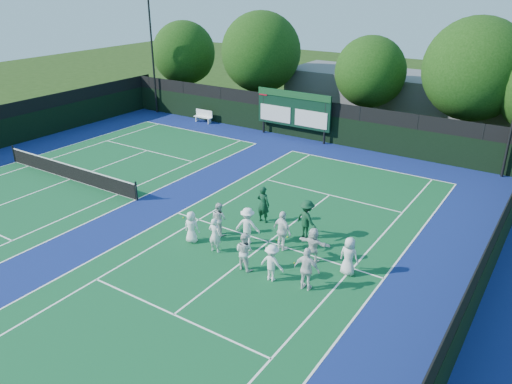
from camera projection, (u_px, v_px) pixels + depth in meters
The scene contains 31 objects.
ground at pixel (256, 251), 22.01m from camera, with size 120.00×120.00×0.00m, color #1D360E.
court_apron at pixel (170, 211), 25.81m from camera, with size 34.00×32.00×0.01m, color navy.
near_court at pixel (268, 242), 22.78m from camera, with size 11.05×23.85×0.01m.
left_court at pixel (71, 179), 29.85m from camera, with size 11.05×23.85×0.01m.
back_fence at pixel (308, 121), 36.77m from camera, with size 34.00×0.08×3.00m.
divider_fence_right at pixel (483, 277), 17.69m from camera, with size 0.08×32.00×3.00m.
scoreboard at pixel (293, 109), 36.64m from camera, with size 6.00×0.21×3.55m.
clubhouse at pixel (398, 99), 40.63m from camera, with size 18.00×6.00×4.00m, color #5E5E63.
light_pole_left at pixel (151, 39), 42.16m from camera, with size 1.20×0.30×10.12m.
tennis_net at pixel (69, 172), 29.66m from camera, with size 11.30×0.10×1.10m.
bench at pixel (204, 116), 41.35m from camera, with size 1.65×0.47×1.04m.
tree_a at pixel (186, 54), 45.62m from camera, with size 5.71×5.71×7.63m.
tree_b at pixel (263, 54), 41.11m from camera, with size 6.56×6.56×8.74m.
tree_c at pixel (372, 74), 36.55m from camera, with size 5.19×5.19×7.36m.
tree_d at pixel (477, 72), 32.62m from camera, with size 6.76×6.76×8.98m.
tennis_ball_1 at pixel (277, 240), 22.88m from camera, with size 0.07×0.07×0.07m, color #C2DB19.
tennis_ball_2 at pixel (294, 263), 21.05m from camera, with size 0.07×0.07×0.07m, color #C2DB19.
tennis_ball_3 at pixel (183, 218), 25.01m from camera, with size 0.07×0.07×0.07m, color #C2DB19.
tennis_ball_4 at pixel (287, 237), 23.15m from camera, with size 0.07×0.07×0.07m, color #C2DB19.
player_front_0 at pixel (192, 227), 22.52m from camera, with size 0.73×0.48×1.50m, color white.
player_front_1 at pixel (215, 235), 21.69m from camera, with size 0.59×0.39×1.63m, color white.
player_front_2 at pixel (244, 251), 20.38m from camera, with size 0.81×0.63×1.66m, color silver.
player_front_3 at pixel (272, 263), 19.63m from camera, with size 1.02×0.59×1.58m, color white.
player_front_4 at pixel (307, 269), 19.00m from camera, with size 1.05×0.44×1.79m, color white.
player_back_0 at pixel (219, 219), 23.21m from camera, with size 0.77×0.60×1.59m, color silver.
player_back_1 at pixel (248, 226), 22.36m from camera, with size 1.13×0.65×1.75m, color white.
player_back_2 at pixel (282, 231), 21.81m from camera, with size 1.08×0.45×1.85m, color white.
player_back_3 at pixel (313, 245), 20.98m from camera, with size 1.44×0.46×1.55m, color silver.
player_back_4 at pixel (349, 256), 20.02m from camera, with size 0.81×0.53×1.65m, color white.
coach_left at pixel (263, 204), 24.32m from camera, with size 0.68×0.45×1.88m, color #0E3620.
coach_right at pixel (307, 219), 22.81m from camera, with size 1.21×0.70×1.88m, color #0F3A21.
Camera 1 is at (10.54, -16.01, 11.14)m, focal length 35.00 mm.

